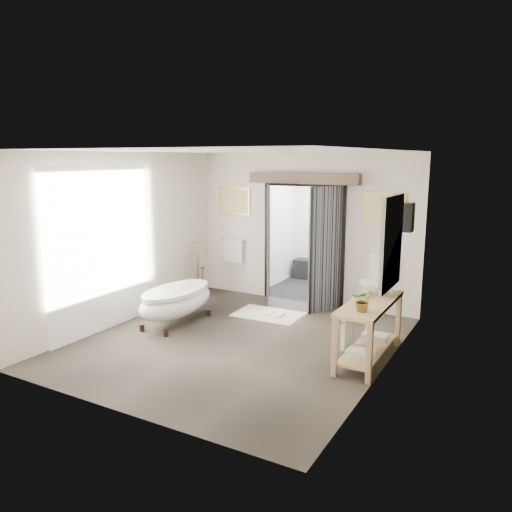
% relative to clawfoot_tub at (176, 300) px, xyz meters
% --- Properties ---
extents(ground_plane, '(5.00, 5.00, 0.00)m').
position_rel_clawfoot_tub_xyz_m(ground_plane, '(1.36, -0.24, -0.41)').
color(ground_plane, brown).
extents(room_shell, '(4.52, 5.02, 2.91)m').
position_rel_clawfoot_tub_xyz_m(room_shell, '(1.32, -0.36, 1.45)').
color(room_shell, beige).
rests_on(room_shell, ground_plane).
extents(shower_room, '(2.22, 2.01, 2.51)m').
position_rel_clawfoot_tub_xyz_m(shower_room, '(1.36, 3.75, 0.50)').
color(shower_room, black).
rests_on(shower_room, ground_plane).
extents(back_wall_dressing, '(3.82, 0.76, 2.52)m').
position_rel_clawfoot_tub_xyz_m(back_wall_dressing, '(1.36, 2.08, 1.16)').
color(back_wall_dressing, black).
rests_on(back_wall_dressing, ground_plane).
extents(clawfoot_tub, '(0.76, 1.70, 0.83)m').
position_rel_clawfoot_tub_xyz_m(clawfoot_tub, '(0.00, 0.00, 0.00)').
color(clawfoot_tub, '#311F15').
rests_on(clawfoot_tub, ground_plane).
extents(vanity, '(0.57, 1.60, 0.85)m').
position_rel_clawfoot_tub_xyz_m(vanity, '(3.31, 0.04, 0.10)').
color(vanity, tan).
rests_on(vanity, ground_plane).
extents(pedestal_mirror, '(0.34, 0.22, 1.17)m').
position_rel_clawfoot_tub_xyz_m(pedestal_mirror, '(-0.54, 1.35, 0.09)').
color(pedestal_mirror, brown).
rests_on(pedestal_mirror, ground_plane).
extents(rug, '(1.23, 0.85, 0.01)m').
position_rel_clawfoot_tub_xyz_m(rug, '(1.16, 1.18, -0.40)').
color(rug, beige).
rests_on(rug, ground_plane).
extents(slippers, '(0.35, 0.25, 0.05)m').
position_rel_clawfoot_tub_xyz_m(slippers, '(1.30, 1.18, -0.37)').
color(slippers, white).
rests_on(slippers, rug).
extents(basin, '(0.53, 0.53, 0.18)m').
position_rel_clawfoot_tub_xyz_m(basin, '(3.29, 0.50, 0.53)').
color(basin, white).
rests_on(basin, vanity).
extents(plant, '(0.28, 0.25, 0.30)m').
position_rel_clawfoot_tub_xyz_m(plant, '(3.38, -0.43, 0.59)').
color(plant, gray).
rests_on(plant, vanity).
extents(soap_bottle_a, '(0.09, 0.09, 0.18)m').
position_rel_clawfoot_tub_xyz_m(soap_bottle_a, '(3.22, 0.14, 0.54)').
color(soap_bottle_a, gray).
rests_on(soap_bottle_a, vanity).
extents(soap_bottle_b, '(0.14, 0.14, 0.17)m').
position_rel_clawfoot_tub_xyz_m(soap_bottle_b, '(3.23, 0.71, 0.53)').
color(soap_bottle_b, gray).
rests_on(soap_bottle_b, vanity).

